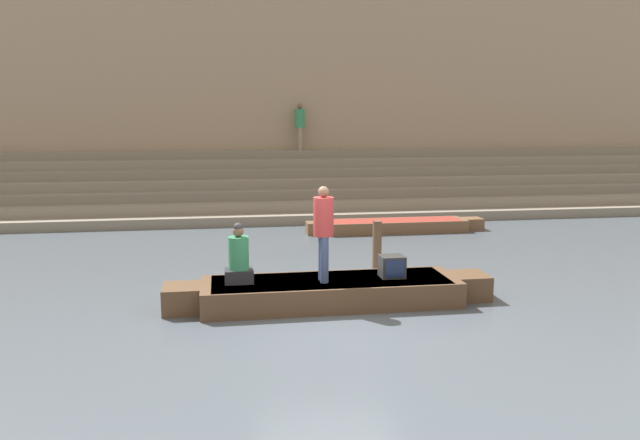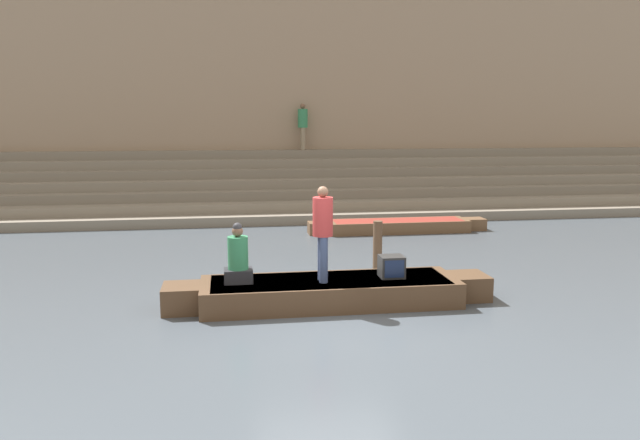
{
  "view_description": "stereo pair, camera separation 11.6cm",
  "coord_description": "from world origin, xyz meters",
  "px_view_note": "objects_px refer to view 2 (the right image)",
  "views": [
    {
      "loc": [
        -1.8,
        -10.04,
        3.34
      ],
      "look_at": [
        0.14,
        1.94,
        1.36
      ],
      "focal_mm": 35.0,
      "sensor_mm": 36.0,
      "label": 1
    },
    {
      "loc": [
        -1.69,
        -10.06,
        3.34
      ],
      "look_at": [
        0.14,
        1.94,
        1.36
      ],
      "focal_mm": 35.0,
      "sensor_mm": 36.0,
      "label": 2
    }
  ],
  "objects_px": {
    "moored_boat_shore": "(398,225)",
    "person_rowing": "(238,259)",
    "person_standing": "(323,227)",
    "tv_set": "(392,267)",
    "rowboat_main": "(330,291)",
    "mooring_post": "(378,247)",
    "person_on_steps": "(303,123)"
  },
  "relations": [
    {
      "from": "person_on_steps",
      "to": "rowboat_main",
      "type": "bearing_deg",
      "value": -158.61
    },
    {
      "from": "person_standing",
      "to": "tv_set",
      "type": "height_order",
      "value": "person_standing"
    },
    {
      "from": "moored_boat_shore",
      "to": "person_rowing",
      "type": "bearing_deg",
      "value": -127.79
    },
    {
      "from": "rowboat_main",
      "to": "person_on_steps",
      "type": "bearing_deg",
      "value": 84.42
    },
    {
      "from": "person_standing",
      "to": "moored_boat_shore",
      "type": "height_order",
      "value": "person_standing"
    },
    {
      "from": "moored_boat_shore",
      "to": "person_standing",
      "type": "bearing_deg",
      "value": -118.13
    },
    {
      "from": "person_rowing",
      "to": "person_on_steps",
      "type": "relative_size",
      "value": 0.62
    },
    {
      "from": "rowboat_main",
      "to": "moored_boat_shore",
      "type": "xyz_separation_m",
      "value": [
        3.22,
        6.94,
        -0.06
      ]
    },
    {
      "from": "rowboat_main",
      "to": "mooring_post",
      "type": "height_order",
      "value": "mooring_post"
    },
    {
      "from": "person_rowing",
      "to": "moored_boat_shore",
      "type": "xyz_separation_m",
      "value": [
        4.86,
        6.87,
        -0.7
      ]
    },
    {
      "from": "person_standing",
      "to": "mooring_post",
      "type": "bearing_deg",
      "value": 59.48
    },
    {
      "from": "person_standing",
      "to": "person_rowing",
      "type": "distance_m",
      "value": 1.6
    },
    {
      "from": "person_standing",
      "to": "person_rowing",
      "type": "relative_size",
      "value": 1.59
    },
    {
      "from": "person_standing",
      "to": "tv_set",
      "type": "xyz_separation_m",
      "value": [
        1.29,
        0.09,
        -0.78
      ]
    },
    {
      "from": "person_standing",
      "to": "mooring_post",
      "type": "xyz_separation_m",
      "value": [
        1.54,
        2.16,
        -0.86
      ]
    },
    {
      "from": "person_rowing",
      "to": "person_standing",
      "type": "bearing_deg",
      "value": -22.75
    },
    {
      "from": "tv_set",
      "to": "person_rowing",
      "type": "bearing_deg",
      "value": -178.55
    },
    {
      "from": "person_standing",
      "to": "tv_set",
      "type": "bearing_deg",
      "value": 8.95
    },
    {
      "from": "person_rowing",
      "to": "mooring_post",
      "type": "relative_size",
      "value": 0.93
    },
    {
      "from": "rowboat_main",
      "to": "tv_set",
      "type": "distance_m",
      "value": 1.22
    },
    {
      "from": "moored_boat_shore",
      "to": "mooring_post",
      "type": "distance_m",
      "value": 5.21
    },
    {
      "from": "rowboat_main",
      "to": "person_rowing",
      "type": "bearing_deg",
      "value": 177.08
    },
    {
      "from": "person_rowing",
      "to": "tv_set",
      "type": "height_order",
      "value": "person_rowing"
    },
    {
      "from": "tv_set",
      "to": "mooring_post",
      "type": "height_order",
      "value": "mooring_post"
    },
    {
      "from": "mooring_post",
      "to": "person_on_steps",
      "type": "xyz_separation_m",
      "value": [
        -0.26,
        10.96,
        2.57
      ]
    },
    {
      "from": "mooring_post",
      "to": "person_on_steps",
      "type": "relative_size",
      "value": 0.67
    },
    {
      "from": "person_on_steps",
      "to": "mooring_post",
      "type": "bearing_deg",
      "value": -152.27
    },
    {
      "from": "person_standing",
      "to": "person_on_steps",
      "type": "distance_m",
      "value": 13.29
    },
    {
      "from": "rowboat_main",
      "to": "moored_boat_shore",
      "type": "bearing_deg",
      "value": 64.5
    },
    {
      "from": "person_on_steps",
      "to": "moored_boat_shore",
      "type": "bearing_deg",
      "value": -134.72
    },
    {
      "from": "person_rowing",
      "to": "tv_set",
      "type": "distance_m",
      "value": 2.8
    },
    {
      "from": "rowboat_main",
      "to": "person_standing",
      "type": "height_order",
      "value": "person_standing"
    }
  ]
}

